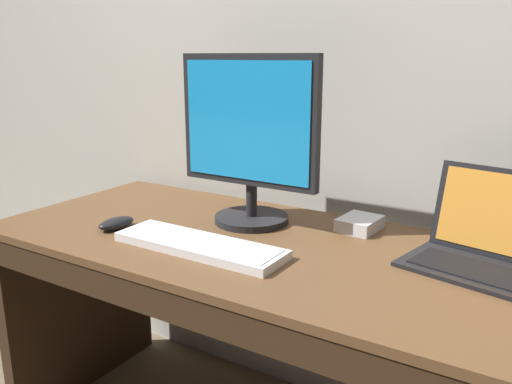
% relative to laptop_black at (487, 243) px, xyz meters
% --- Properties ---
extents(desk, '(1.72, 0.71, 0.73)m').
position_rel_laptop_black_xyz_m(desk, '(-0.52, -0.15, -0.30)').
color(desk, brown).
rests_on(desk, ground).
extents(laptop_black, '(0.38, 0.32, 0.23)m').
position_rel_laptop_black_xyz_m(laptop_black, '(0.00, 0.00, 0.00)').
color(laptop_black, black).
rests_on(laptop_black, desk).
extents(external_monitor, '(0.46, 0.23, 0.51)m').
position_rel_laptop_black_xyz_m(external_monitor, '(-0.68, -0.02, 0.21)').
color(external_monitor, black).
rests_on(external_monitor, desk).
extents(wired_keyboard, '(0.49, 0.15, 0.03)m').
position_rel_laptop_black_xyz_m(wired_keyboard, '(-0.67, -0.28, -0.05)').
color(wired_keyboard, white).
rests_on(wired_keyboard, desk).
extents(computer_mouse, '(0.08, 0.13, 0.03)m').
position_rel_laptop_black_xyz_m(computer_mouse, '(-0.99, -0.27, -0.04)').
color(computer_mouse, black).
rests_on(computer_mouse, desk).
extents(external_drive_box, '(0.12, 0.14, 0.04)m').
position_rel_laptop_black_xyz_m(external_drive_box, '(-0.36, 0.10, -0.04)').
color(external_drive_box, silver).
rests_on(external_drive_box, desk).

